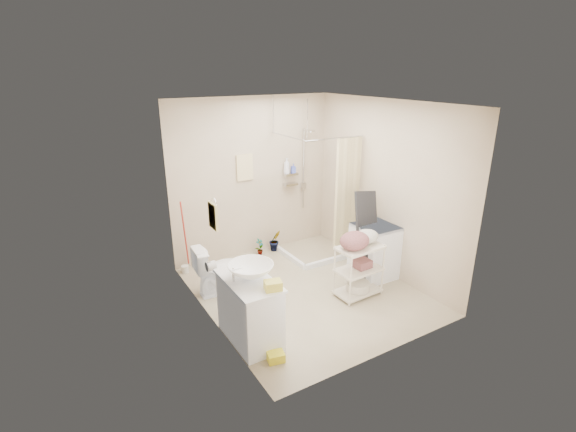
# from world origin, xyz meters

# --- Properties ---
(floor) EXTENTS (3.20, 3.20, 0.00)m
(floor) POSITION_xyz_m (0.00, 0.00, 0.00)
(floor) COLOR tan
(floor) RESTS_ON ground
(ceiling) EXTENTS (2.80, 3.20, 0.04)m
(ceiling) POSITION_xyz_m (0.00, 0.00, 2.60)
(ceiling) COLOR silver
(ceiling) RESTS_ON ground
(wall_back) EXTENTS (2.80, 0.04, 2.60)m
(wall_back) POSITION_xyz_m (0.00, 1.60, 1.30)
(wall_back) COLOR #C5B399
(wall_back) RESTS_ON ground
(wall_front) EXTENTS (2.80, 0.04, 2.60)m
(wall_front) POSITION_xyz_m (0.00, -1.60, 1.30)
(wall_front) COLOR #C5B399
(wall_front) RESTS_ON ground
(wall_left) EXTENTS (0.04, 3.20, 2.60)m
(wall_left) POSITION_xyz_m (-1.40, 0.00, 1.30)
(wall_left) COLOR #C5B399
(wall_left) RESTS_ON ground
(wall_right) EXTENTS (0.04, 3.20, 2.60)m
(wall_right) POSITION_xyz_m (1.40, 0.00, 1.30)
(wall_right) COLOR #C5B399
(wall_right) RESTS_ON ground
(vanity) EXTENTS (0.50, 0.89, 0.78)m
(vanity) POSITION_xyz_m (-1.16, -0.60, 0.39)
(vanity) COLOR white
(vanity) RESTS_ON ground
(sink) EXTENTS (0.66, 0.66, 0.18)m
(sink) POSITION_xyz_m (-1.12, -0.58, 0.87)
(sink) COLOR white
(sink) RESTS_ON vanity
(counter_basket) EXTENTS (0.21, 0.18, 0.10)m
(counter_basket) POSITION_xyz_m (-1.03, -0.93, 0.83)
(counter_basket) COLOR #DBD149
(counter_basket) RESTS_ON vanity
(floor_basket) EXTENTS (0.30, 0.25, 0.14)m
(floor_basket) POSITION_xyz_m (-1.10, -1.09, 0.07)
(floor_basket) COLOR yellow
(floor_basket) RESTS_ON ground
(toilet) EXTENTS (0.73, 0.45, 0.71)m
(toilet) POSITION_xyz_m (-1.04, 0.60, 0.36)
(toilet) COLOR white
(toilet) RESTS_ON ground
(mop) EXTENTS (0.13, 0.13, 1.18)m
(mop) POSITION_xyz_m (-1.29, 1.43, 0.59)
(mop) COLOR #AC291F
(mop) RESTS_ON ground
(potted_plant_a) EXTENTS (0.19, 0.16, 0.29)m
(potted_plant_a) POSITION_xyz_m (-0.00, 1.41, 0.15)
(potted_plant_a) COLOR brown
(potted_plant_a) RESTS_ON ground
(potted_plant_b) EXTENTS (0.21, 0.17, 0.37)m
(potted_plant_b) POSITION_xyz_m (0.31, 1.44, 0.19)
(potted_plant_b) COLOR #965638
(potted_plant_b) RESTS_ON ground
(hanging_towel) EXTENTS (0.28, 0.03, 0.42)m
(hanging_towel) POSITION_xyz_m (-0.15, 1.58, 1.50)
(hanging_towel) COLOR beige
(hanging_towel) RESTS_ON wall_back
(towel_ring) EXTENTS (0.04, 0.22, 0.34)m
(towel_ring) POSITION_xyz_m (-1.38, -0.20, 1.47)
(towel_ring) COLOR #DFD387
(towel_ring) RESTS_ON wall_left
(tp_holder) EXTENTS (0.08, 0.12, 0.14)m
(tp_holder) POSITION_xyz_m (-1.36, 0.05, 0.72)
(tp_holder) COLOR silver
(tp_holder) RESTS_ON wall_left
(shower) EXTENTS (1.10, 1.10, 2.10)m
(shower) POSITION_xyz_m (0.85, 1.05, 1.05)
(shower) COLOR silver
(shower) RESTS_ON ground
(shampoo_bottle_a) EXTENTS (0.13, 0.13, 0.26)m
(shampoo_bottle_a) POSITION_xyz_m (0.59, 1.52, 1.45)
(shampoo_bottle_a) COLOR silver
(shampoo_bottle_a) RESTS_ON shower
(shampoo_bottle_b) EXTENTS (0.08, 0.08, 0.15)m
(shampoo_bottle_b) POSITION_xyz_m (0.73, 1.53, 1.40)
(shampoo_bottle_b) COLOR #4353B7
(shampoo_bottle_b) RESTS_ON shower
(washing_machine) EXTENTS (0.58, 0.60, 0.82)m
(washing_machine) POSITION_xyz_m (1.14, -0.14, 0.41)
(washing_machine) COLOR white
(washing_machine) RESTS_ON ground
(laundry_rack) EXTENTS (0.65, 0.40, 0.88)m
(laundry_rack) POSITION_xyz_m (0.57, -0.45, 0.44)
(laundry_rack) COLOR beige
(laundry_rack) RESTS_ON ground
(ironing_board) EXTENTS (0.38, 0.11, 1.35)m
(ironing_board) POSITION_xyz_m (1.02, -0.08, 0.68)
(ironing_board) COLOR black
(ironing_board) RESTS_ON ground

